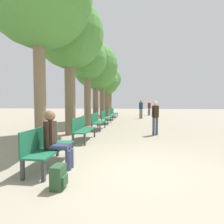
{
  "coord_description": "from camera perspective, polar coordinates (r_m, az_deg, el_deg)",
  "views": [
    {
      "loc": [
        -0.05,
        -3.68,
        1.46
      ],
      "look_at": [
        -0.86,
        2.99,
        1.11
      ],
      "focal_mm": 28.0,
      "sensor_mm": 36.0,
      "label": 1
    }
  ],
  "objects": [
    {
      "name": "tree_row_5",
      "position": [
        19.34,
        -1.7,
        9.41
      ],
      "size": [
        2.62,
        2.62,
        5.04
      ],
      "color": "#7A664C",
      "rests_on": "ground_plane"
    },
    {
      "name": "pedestrian_near",
      "position": [
        8.16,
        13.96,
        -1.11
      ],
      "size": [
        0.32,
        0.26,
        1.56
      ],
      "color": "#384260",
      "rests_on": "ground_plane"
    },
    {
      "name": "backpack",
      "position": [
        3.3,
        -17.02,
        -19.66
      ],
      "size": [
        0.23,
        0.29,
        0.4
      ],
      "color": "#284C2D",
      "rests_on": "ground_plane"
    },
    {
      "name": "tree_row_6",
      "position": [
        21.85,
        -0.71,
        10.52
      ],
      "size": [
        2.79,
        2.79,
        5.81
      ],
      "color": "#7A664C",
      "rests_on": "ground_plane"
    },
    {
      "name": "tree_row_1",
      "position": [
        8.8,
        -13.74,
        23.12
      ],
      "size": [
        3.11,
        3.11,
        6.13
      ],
      "color": "#7A664C",
      "rests_on": "ground_plane"
    },
    {
      "name": "bench_row_2",
      "position": [
        9.57,
        -4.94,
        -2.75
      ],
      "size": [
        0.51,
        1.62,
        0.91
      ],
      "color": "#1E6042",
      "rests_on": "ground_plane"
    },
    {
      "name": "ground_plane",
      "position": [
        3.96,
        7.62,
        -18.71
      ],
      "size": [
        80.0,
        80.0,
        0.0
      ],
      "primitive_type": "plane",
      "color": "gray"
    },
    {
      "name": "tree_row_3",
      "position": [
        13.79,
        -5.43,
        14.47
      ],
      "size": [
        3.44,
        3.44,
        5.97
      ],
      "color": "#7A664C",
      "rests_on": "ground_plane"
    },
    {
      "name": "bench_row_0",
      "position": [
        4.35,
        -20.39,
        -9.87
      ],
      "size": [
        0.51,
        1.62,
        0.91
      ],
      "color": "#1E6042",
      "rests_on": "ground_plane"
    },
    {
      "name": "person_seated",
      "position": [
        4.12,
        -18.04,
        -8.09
      ],
      "size": [
        0.62,
        0.35,
        1.3
      ],
      "color": "#384260",
      "rests_on": "ground_plane"
    },
    {
      "name": "bench_row_1",
      "position": [
        6.9,
        -9.7,
        -5.01
      ],
      "size": [
        0.51,
        1.62,
        0.91
      ],
      "color": "#1E6042",
      "rests_on": "ground_plane"
    },
    {
      "name": "bench_row_3",
      "position": [
        12.29,
        -2.27,
        -1.47
      ],
      "size": [
        0.51,
        1.62,
        0.91
      ],
      "color": "#1E6042",
      "rests_on": "ground_plane"
    },
    {
      "name": "tree_row_2",
      "position": [
        11.51,
        -8.05,
        16.08
      ],
      "size": [
        2.45,
        2.45,
        5.41
      ],
      "color": "#7A664C",
      "rests_on": "ground_plane"
    },
    {
      "name": "bench_row_5",
      "position": [
        17.79,
        0.59,
        -0.09
      ],
      "size": [
        0.51,
        1.62,
        0.91
      ],
      "color": "#1E6042",
      "rests_on": "ground_plane"
    },
    {
      "name": "pedestrian_far",
      "position": [
        16.57,
        9.43,
        1.34
      ],
      "size": [
        0.35,
        0.31,
        1.75
      ],
      "color": "#4C4C4C",
      "rests_on": "ground_plane"
    },
    {
      "name": "pedestrian_mid",
      "position": [
        20.96,
        12.04,
        1.56
      ],
      "size": [
        0.34,
        0.26,
        1.69
      ],
      "color": "#384260",
      "rests_on": "ground_plane"
    },
    {
      "name": "tree_row_4",
      "position": [
        16.45,
        -3.28,
        11.31
      ],
      "size": [
        2.38,
        2.38,
        5.16
      ],
      "color": "#7A664C",
      "rests_on": "ground_plane"
    },
    {
      "name": "bench_row_4",
      "position": [
        15.04,
        -0.58,
        -0.66
      ],
      "size": [
        0.51,
        1.62,
        0.91
      ],
      "color": "#1E6042",
      "rests_on": "ground_plane"
    }
  ]
}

